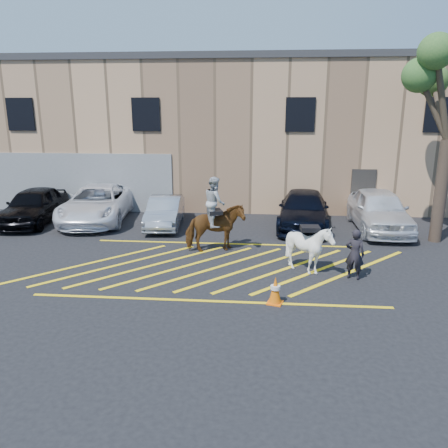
# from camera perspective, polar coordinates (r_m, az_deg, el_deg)

# --- Properties ---
(ground) EXTENTS (90.00, 90.00, 0.00)m
(ground) POSITION_cam_1_polar(r_m,az_deg,el_deg) (14.20, -0.77, -5.27)
(ground) COLOR black
(ground) RESTS_ON ground
(car_black_suv) EXTENTS (2.16, 4.65, 1.54)m
(car_black_suv) POSITION_cam_1_polar(r_m,az_deg,el_deg) (20.77, -23.60, 2.22)
(car_black_suv) COLOR black
(car_black_suv) RESTS_ON ground
(car_white_pickup) EXTENTS (3.21, 5.86, 1.56)m
(car_white_pickup) POSITION_cam_1_polar(r_m,az_deg,el_deg) (20.20, -16.20, 2.58)
(car_white_pickup) COLOR white
(car_white_pickup) RESTS_ON ground
(car_silver_sedan) EXTENTS (1.62, 3.88, 1.25)m
(car_silver_sedan) POSITION_cam_1_polar(r_m,az_deg,el_deg) (18.71, -7.71, 1.60)
(car_silver_sedan) COLOR #9599A2
(car_silver_sedan) RESTS_ON ground
(car_blue_suv) EXTENTS (2.54, 5.18, 1.45)m
(car_blue_suv) POSITION_cam_1_polar(r_m,az_deg,el_deg) (18.75, 10.33, 1.84)
(car_blue_suv) COLOR black
(car_blue_suv) RESTS_ON ground
(car_white_suv) EXTENTS (2.03, 4.96, 1.68)m
(car_white_suv) POSITION_cam_1_polar(r_m,az_deg,el_deg) (19.02, 19.58, 1.75)
(car_white_suv) COLOR white
(car_white_suv) RESTS_ON ground
(handler) EXTENTS (0.65, 0.54, 1.52)m
(handler) POSITION_cam_1_polar(r_m,az_deg,el_deg) (13.36, 16.71, -3.80)
(handler) COLOR black
(handler) RESTS_ON ground
(warehouse) EXTENTS (32.42, 10.20, 7.30)m
(warehouse) POSITION_cam_1_polar(r_m,az_deg,el_deg) (25.31, 1.90, 12.13)
(warehouse) COLOR tan
(warehouse) RESTS_ON ground
(hatching_zone) EXTENTS (12.60, 5.12, 0.01)m
(hatching_zone) POSITION_cam_1_polar(r_m,az_deg,el_deg) (13.92, -0.89, -5.67)
(hatching_zone) COLOR yellow
(hatching_zone) RESTS_ON ground
(mounted_bay) EXTENTS (2.19, 1.49, 2.65)m
(mounted_bay) POSITION_cam_1_polar(r_m,az_deg,el_deg) (15.14, -1.21, 0.27)
(mounted_bay) COLOR brown
(mounted_bay) RESTS_ON ground
(saddled_white) EXTENTS (1.36, 1.50, 1.58)m
(saddled_white) POSITION_cam_1_polar(r_m,az_deg,el_deg) (13.49, 11.06, -3.07)
(saddled_white) COLOR white
(saddled_white) RESTS_ON ground
(traffic_cone) EXTENTS (0.47, 0.47, 0.73)m
(traffic_cone) POSITION_cam_1_polar(r_m,az_deg,el_deg) (11.43, 6.71, -8.57)
(traffic_cone) COLOR #FF650A
(traffic_cone) RESTS_ON ground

